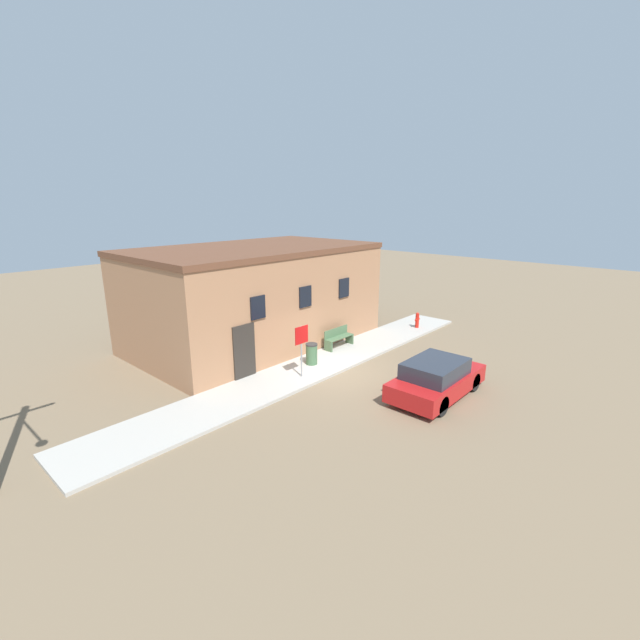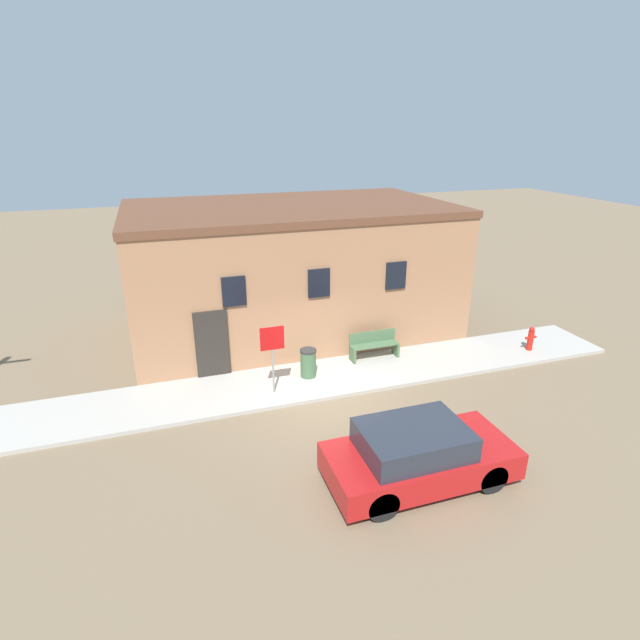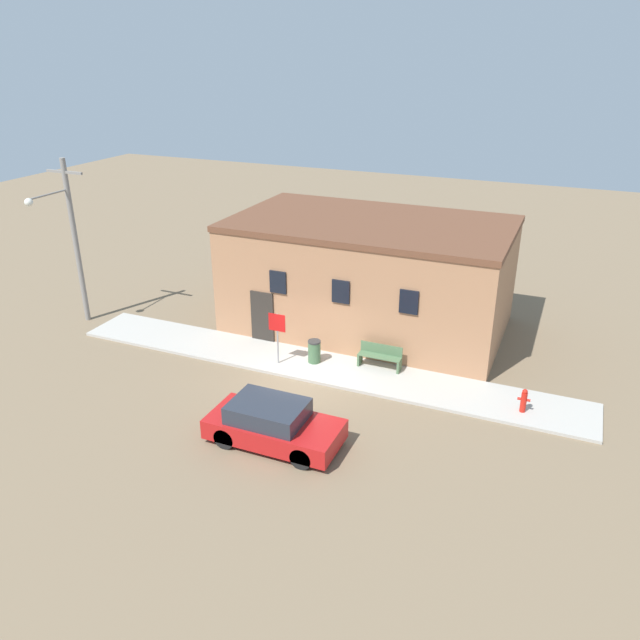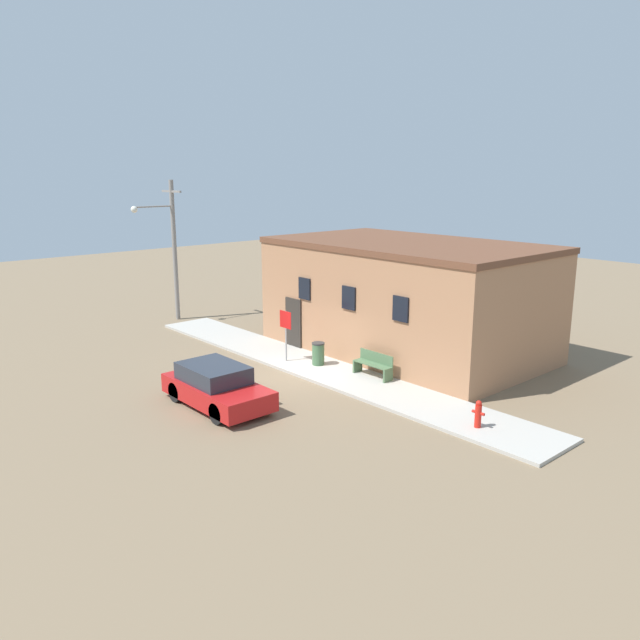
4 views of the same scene
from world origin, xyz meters
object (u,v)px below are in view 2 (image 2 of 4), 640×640
bench (374,345)px  stop_sign (272,347)px  fire_hydrant (531,338)px  trash_bin (308,363)px  parked_car (418,455)px

bench → stop_sign: bearing=-161.8°
fire_hydrant → stop_sign: (-8.94, -0.08, 1.00)m
trash_bin → parked_car: (0.88, -5.18, 0.10)m
fire_hydrant → trash_bin: (-7.72, 0.55, 0.03)m
fire_hydrant → trash_bin: 7.74m
stop_sign → parked_car: size_ratio=0.49×
fire_hydrant → parked_car: 8.26m
fire_hydrant → bench: bench is taller
stop_sign → bench: (3.65, 1.20, -0.97)m
fire_hydrant → trash_bin: bearing=175.9°
fire_hydrant → stop_sign: stop_sign is taller
stop_sign → trash_bin: bearing=27.2°
stop_sign → trash_bin: (1.22, 0.63, -0.97)m
bench → parked_car: parked_car is taller
trash_bin → parked_car: 5.25m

